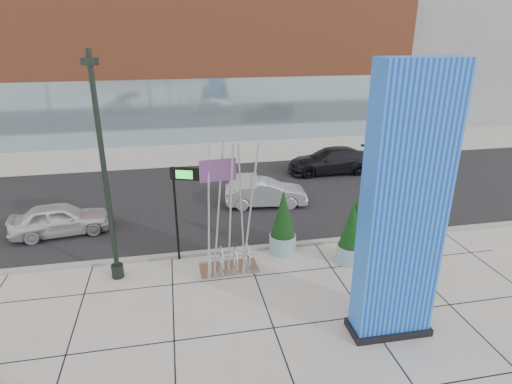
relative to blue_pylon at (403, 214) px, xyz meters
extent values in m
plane|color=#9E9991|center=(-4.37, 1.75, -3.84)|extent=(160.00, 160.00, 0.00)
cube|color=black|center=(-4.37, 11.75, -3.83)|extent=(80.00, 12.00, 0.02)
cube|color=gray|center=(-4.37, 5.75, -3.78)|extent=(80.00, 0.30, 0.12)
cube|color=#9E4D2E|center=(-3.37, 28.75, 1.66)|extent=(34.00, 10.00, 11.00)
cube|color=#8CA5B2|center=(-3.37, 23.95, -1.34)|extent=(34.00, 0.60, 5.00)
cube|color=slate|center=(21.63, 33.75, 5.16)|extent=(20.00, 18.00, 18.00)
cube|color=#0C37C0|center=(0.00, 0.00, 0.13)|extent=(2.22, 0.91, 7.95)
cube|color=black|center=(0.00, 0.00, -3.73)|extent=(2.40, 1.09, 0.22)
cylinder|color=black|center=(-8.33, 4.68, 0.17)|extent=(0.18, 0.18, 8.02)
cylinder|color=black|center=(-8.33, 4.68, -3.59)|extent=(0.44, 0.44, 0.50)
cube|color=black|center=(-8.33, 4.68, 3.79)|extent=(0.55, 0.40, 0.22)
cube|color=silver|center=(-4.25, 4.42, -3.81)|extent=(2.21, 1.15, 0.06)
cylinder|color=silver|center=(-4.94, 4.22, -1.35)|extent=(0.07, 0.07, 4.97)
cylinder|color=silver|center=(-4.54, 4.57, -1.35)|extent=(0.07, 0.07, 4.97)
cylinder|color=silver|center=(-4.15, 4.32, -1.35)|extent=(0.07, 0.07, 4.97)
cylinder|color=silver|center=(-3.70, 4.62, -1.35)|extent=(0.07, 0.07, 4.97)
cylinder|color=silver|center=(-3.45, 4.17, -1.35)|extent=(0.07, 0.07, 4.97)
torus|color=silver|center=(-4.99, 4.32, -3.36)|extent=(0.09, 0.91, 0.90)
torus|color=silver|center=(-4.49, 4.52, -3.36)|extent=(0.09, 0.91, 0.90)
torus|color=silver|center=(-4.00, 4.32, -3.36)|extent=(0.09, 0.91, 0.90)
torus|color=silver|center=(-3.50, 4.52, -3.36)|extent=(0.09, 0.91, 0.90)
cube|color=red|center=(-4.54, 4.42, 0.14)|extent=(1.29, 0.19, 0.80)
cube|color=silver|center=(-3.65, 4.52, -0.36)|extent=(1.00, 0.13, 0.60)
cylinder|color=black|center=(-6.08, 5.55, -1.95)|extent=(0.09, 0.09, 3.77)
cube|color=black|center=(-5.27, 5.55, -0.24)|extent=(1.75, 0.74, 0.45)
cube|color=#19D833|center=(-5.63, 5.46, -0.24)|extent=(0.60, 0.22, 0.31)
cylinder|color=#7EA9AA|center=(0.64, 4.16, -3.47)|extent=(1.05, 1.05, 0.74)
cylinder|color=black|center=(0.64, 4.16, -3.10)|extent=(0.97, 0.97, 0.06)
cone|color=black|center=(0.64, 4.16, -2.15)|extent=(0.95, 0.95, 1.90)
cylinder|color=#7EA9AA|center=(0.46, 4.06, -3.48)|extent=(1.02, 1.02, 0.72)
cylinder|color=black|center=(0.46, 4.06, -3.12)|extent=(0.94, 0.94, 0.06)
cone|color=black|center=(0.46, 4.06, -2.20)|extent=(0.92, 0.92, 1.84)
cylinder|color=#7EA9AA|center=(-1.91, 5.35, -3.46)|extent=(1.08, 1.08, 0.75)
cylinder|color=black|center=(-1.91, 5.35, -3.08)|extent=(0.99, 0.99, 0.06)
cone|color=black|center=(-1.91, 5.35, -2.11)|extent=(0.97, 0.97, 1.94)
imported|color=silver|center=(-11.11, 8.83, -3.13)|extent=(4.33, 2.22, 1.41)
imported|color=#B3B6BC|center=(-1.52, 10.25, -3.16)|extent=(4.27, 1.89, 1.36)
imported|color=black|center=(3.64, 14.71, -3.06)|extent=(5.43, 2.31, 1.56)
camera|label=1|loc=(-5.99, -9.64, 4.74)|focal=30.00mm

